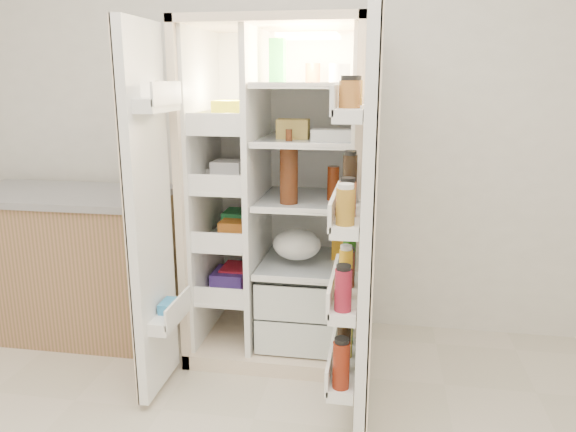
# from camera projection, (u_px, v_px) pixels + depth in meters

# --- Properties ---
(wall_back) EXTENTS (4.00, 0.02, 2.70)m
(wall_back) POSITION_uv_depth(u_px,v_px,m) (293.00, 106.00, 3.22)
(wall_back) COLOR white
(wall_back) RESTS_ON floor
(refrigerator) EXTENTS (0.92, 0.70, 1.80)m
(refrigerator) POSITION_uv_depth(u_px,v_px,m) (283.00, 220.00, 3.04)
(refrigerator) COLOR beige
(refrigerator) RESTS_ON floor
(freezer_door) EXTENTS (0.15, 0.40, 1.72)m
(freezer_door) POSITION_uv_depth(u_px,v_px,m) (150.00, 217.00, 2.51)
(freezer_door) COLOR white
(freezer_door) RESTS_ON floor
(fridge_door) EXTENTS (0.17, 0.58, 1.72)m
(fridge_door) POSITION_uv_depth(u_px,v_px,m) (364.00, 236.00, 2.27)
(fridge_door) COLOR white
(fridge_door) RESTS_ON floor
(kitchen_counter) EXTENTS (1.20, 0.64, 0.87)m
(kitchen_counter) POSITION_uv_depth(u_px,v_px,m) (69.00, 262.00, 3.29)
(kitchen_counter) COLOR #A47152
(kitchen_counter) RESTS_ON floor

